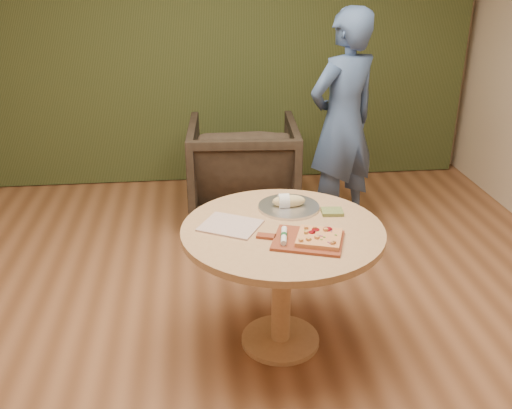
{
  "coord_description": "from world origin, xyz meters",
  "views": [
    {
      "loc": [
        -0.25,
        -2.58,
        2.11
      ],
      "look_at": [
        0.06,
        0.25,
        0.85
      ],
      "focal_mm": 40.0,
      "sensor_mm": 36.0,
      "label": 1
    }
  ],
  "objects_px": {
    "pizza_paddle": "(306,240)",
    "flatbread_pizza": "(319,237)",
    "cutlery_roll": "(284,236)",
    "serving_tray": "(289,207)",
    "person_standing": "(343,123)",
    "pedestal_table": "(282,251)",
    "armchair": "(243,164)",
    "bread_roll": "(287,201)"
  },
  "relations": [
    {
      "from": "flatbread_pizza",
      "to": "pizza_paddle",
      "type": "bearing_deg",
      "value": 169.0
    },
    {
      "from": "flatbread_pizza",
      "to": "armchair",
      "type": "distance_m",
      "value": 2.05
    },
    {
      "from": "flatbread_pizza",
      "to": "person_standing",
      "type": "bearing_deg",
      "value": 72.2
    },
    {
      "from": "pedestal_table",
      "to": "bread_roll",
      "type": "bearing_deg",
      "value": 75.49
    },
    {
      "from": "pizza_paddle",
      "to": "bread_roll",
      "type": "distance_m",
      "value": 0.43
    },
    {
      "from": "pizza_paddle",
      "to": "cutlery_roll",
      "type": "distance_m",
      "value": 0.12
    },
    {
      "from": "cutlery_roll",
      "to": "serving_tray",
      "type": "xyz_separation_m",
      "value": [
        0.09,
        0.41,
        -0.02
      ]
    },
    {
      "from": "bread_roll",
      "to": "pizza_paddle",
      "type": "bearing_deg",
      "value": -86.0
    },
    {
      "from": "flatbread_pizza",
      "to": "person_standing",
      "type": "relative_size",
      "value": 0.16
    },
    {
      "from": "bread_roll",
      "to": "serving_tray",
      "type": "bearing_deg",
      "value": 0.0
    },
    {
      "from": "pizza_paddle",
      "to": "serving_tray",
      "type": "bearing_deg",
      "value": 111.55
    },
    {
      "from": "pizza_paddle",
      "to": "bread_roll",
      "type": "height_order",
      "value": "bread_roll"
    },
    {
      "from": "cutlery_roll",
      "to": "serving_tray",
      "type": "distance_m",
      "value": 0.42
    },
    {
      "from": "bread_roll",
      "to": "person_standing",
      "type": "relative_size",
      "value": 0.11
    },
    {
      "from": "pizza_paddle",
      "to": "bread_roll",
      "type": "xyz_separation_m",
      "value": [
        -0.03,
        0.43,
        0.04
      ]
    },
    {
      "from": "pizza_paddle",
      "to": "armchair",
      "type": "height_order",
      "value": "armchair"
    },
    {
      "from": "serving_tray",
      "to": "pizza_paddle",
      "type": "bearing_deg",
      "value": -87.19
    },
    {
      "from": "armchair",
      "to": "person_standing",
      "type": "height_order",
      "value": "person_standing"
    },
    {
      "from": "pedestal_table",
      "to": "flatbread_pizza",
      "type": "distance_m",
      "value": 0.3
    },
    {
      "from": "serving_tray",
      "to": "cutlery_roll",
      "type": "bearing_deg",
      "value": -102.74
    },
    {
      "from": "cutlery_roll",
      "to": "serving_tray",
      "type": "relative_size",
      "value": 0.56
    },
    {
      "from": "flatbread_pizza",
      "to": "armchair",
      "type": "xyz_separation_m",
      "value": [
        -0.21,
        2.01,
        -0.31
      ]
    },
    {
      "from": "pizza_paddle",
      "to": "person_standing",
      "type": "relative_size",
      "value": 0.27
    },
    {
      "from": "pizza_paddle",
      "to": "cutlery_roll",
      "type": "relative_size",
      "value": 2.38
    },
    {
      "from": "pizza_paddle",
      "to": "armchair",
      "type": "bearing_deg",
      "value": 113.02
    },
    {
      "from": "serving_tray",
      "to": "bread_roll",
      "type": "distance_m",
      "value": 0.04
    },
    {
      "from": "pedestal_table",
      "to": "serving_tray",
      "type": "relative_size",
      "value": 3.09
    },
    {
      "from": "flatbread_pizza",
      "to": "person_standing",
      "type": "distance_m",
      "value": 1.8
    },
    {
      "from": "pedestal_table",
      "to": "serving_tray",
      "type": "height_order",
      "value": "serving_tray"
    },
    {
      "from": "cutlery_roll",
      "to": "pizza_paddle",
      "type": "bearing_deg",
      "value": 0.04
    },
    {
      "from": "pizza_paddle",
      "to": "serving_tray",
      "type": "xyz_separation_m",
      "value": [
        -0.02,
        0.43,
        -0.0
      ]
    },
    {
      "from": "cutlery_roll",
      "to": "armchair",
      "type": "xyz_separation_m",
      "value": [
        -0.04,
        1.98,
        -0.32
      ]
    },
    {
      "from": "flatbread_pizza",
      "to": "armchair",
      "type": "relative_size",
      "value": 0.3
    },
    {
      "from": "armchair",
      "to": "person_standing",
      "type": "distance_m",
      "value": 0.92
    },
    {
      "from": "pizza_paddle",
      "to": "flatbread_pizza",
      "type": "bearing_deg",
      "value": 7.74
    },
    {
      "from": "serving_tray",
      "to": "person_standing",
      "type": "relative_size",
      "value": 0.2
    },
    {
      "from": "pizza_paddle",
      "to": "person_standing",
      "type": "bearing_deg",
      "value": 88.89
    },
    {
      "from": "serving_tray",
      "to": "pedestal_table",
      "type": "bearing_deg",
      "value": -106.37
    },
    {
      "from": "serving_tray",
      "to": "armchair",
      "type": "xyz_separation_m",
      "value": [
        -0.13,
        1.57,
        -0.3
      ]
    },
    {
      "from": "cutlery_roll",
      "to": "bread_roll",
      "type": "relative_size",
      "value": 1.03
    },
    {
      "from": "flatbread_pizza",
      "to": "bread_roll",
      "type": "relative_size",
      "value": 1.44
    },
    {
      "from": "pizza_paddle",
      "to": "flatbread_pizza",
      "type": "relative_size",
      "value": 1.7
    }
  ]
}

